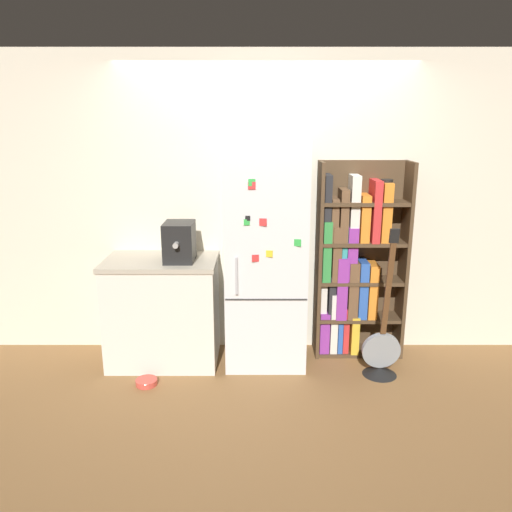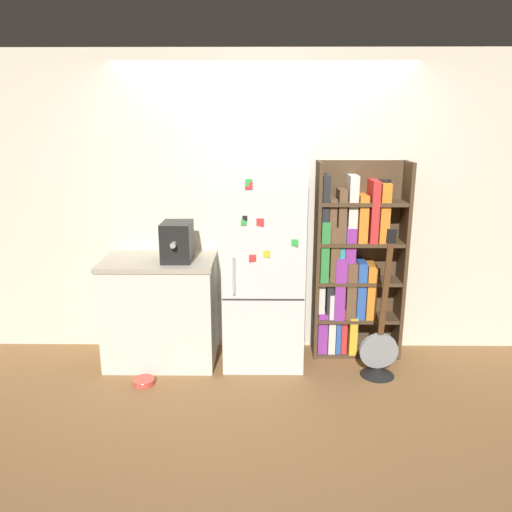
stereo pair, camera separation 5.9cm
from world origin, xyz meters
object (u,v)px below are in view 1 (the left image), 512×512
(refrigerator, at_px, (263,256))
(bookshelf, at_px, (350,264))
(pet_bowl, at_px, (144,382))
(guitar, at_px, (379,355))
(espresso_machine, at_px, (177,242))

(refrigerator, distance_m, bookshelf, 0.78)
(refrigerator, relative_size, pet_bowl, 10.91)
(guitar, height_order, pet_bowl, guitar)
(bookshelf, height_order, guitar, bookshelf)
(refrigerator, xyz_separation_m, espresso_machine, (-0.70, -0.06, 0.13))
(guitar, bearing_deg, pet_bowl, -175.17)
(refrigerator, bearing_deg, pet_bowl, -155.00)
(refrigerator, height_order, guitar, refrigerator)
(pet_bowl, bearing_deg, refrigerator, 25.00)
(refrigerator, height_order, espresso_machine, refrigerator)
(bookshelf, height_order, espresso_machine, bookshelf)
(refrigerator, xyz_separation_m, bookshelf, (0.76, 0.16, -0.12))
(bookshelf, distance_m, pet_bowl, 1.98)
(guitar, bearing_deg, espresso_machine, 172.14)
(bookshelf, bearing_deg, refrigerator, -168.06)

